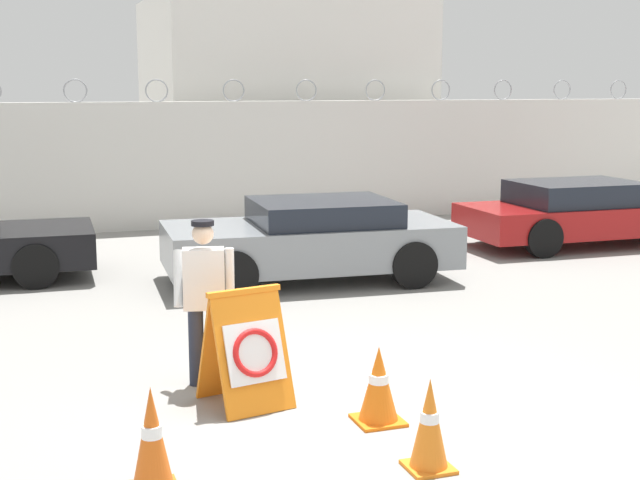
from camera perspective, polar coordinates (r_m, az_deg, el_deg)
The scene contains 10 objects.
ground_plane at distance 8.32m, azimuth 2.28°, elevation -10.89°, with size 90.00×90.00×0.00m, color gray.
perimeter_wall at distance 18.68m, azimuth -10.27°, elevation 4.72°, with size 36.00×0.30×3.07m.
building_block at distance 23.18m, azimuth -2.57°, elevation 8.88°, with size 6.44×5.45×5.08m.
barricade_sign at distance 8.32m, azimuth -4.70°, elevation -6.90°, with size 0.83×0.87×1.11m.
security_guard at distance 8.84m, azimuth -7.42°, elevation -3.54°, with size 0.60×0.47×1.66m.
traffic_cone_near at distance 6.76m, azimuth -10.71°, elevation -12.46°, with size 0.36×0.36×0.80m.
traffic_cone_mid at distance 7.96m, azimuth 3.77°, elevation -9.24°, with size 0.41×0.41×0.69m.
traffic_cone_far at distance 7.07m, azimuth 7.01°, elevation -11.64°, with size 0.35×0.35×0.74m.
parked_car_rear_sedan at distance 13.52m, azimuth -0.54°, elevation 0.06°, with size 4.43×2.23×1.23m.
parked_car_far_side at distance 17.25m, azimuth 16.53°, elevation 1.70°, with size 4.68×1.97×1.19m.
Camera 1 is at (-2.85, -7.24, 2.95)m, focal length 50.00 mm.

